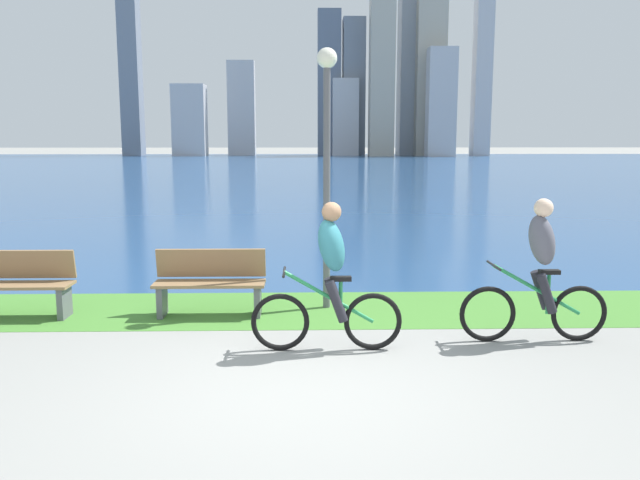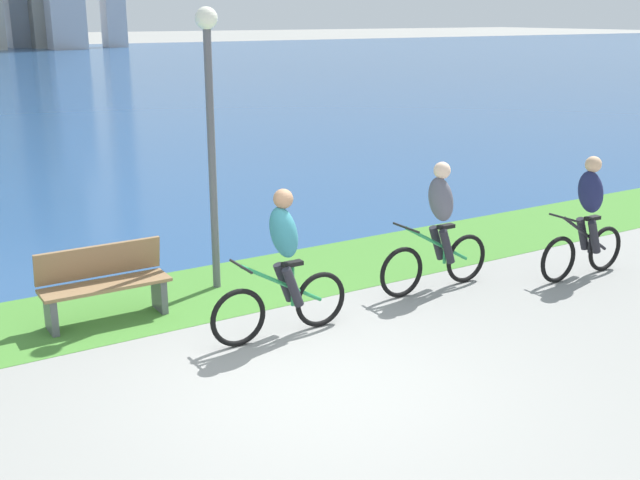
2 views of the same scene
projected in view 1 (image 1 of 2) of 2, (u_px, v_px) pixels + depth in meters
ground_plane at (297, 391)px, 6.22m from camera, size 300.00×300.00×0.00m
grass_strip_bayside at (299, 309)px, 9.18m from camera, size 120.00×2.00×0.01m
bay_water_surface at (303, 168)px, 52.11m from camera, size 300.00×84.96×0.00m
cyclist_lead at (330, 278)px, 7.31m from camera, size 1.72×0.52×1.71m
cyclist_trailing at (539, 272)px, 7.63m from camera, size 1.77×0.52×1.71m
bench_near_path at (17, 284)px, 8.75m from camera, size 1.50×0.47×0.90m
bench_far_along_path at (210, 283)px, 8.85m from camera, size 1.50×0.47×0.90m
lamppost_tall at (327, 139)px, 8.93m from camera, size 0.28×0.28×3.61m
city_skyline_far_shore at (353, 79)px, 85.11m from camera, size 48.02×10.71×25.34m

